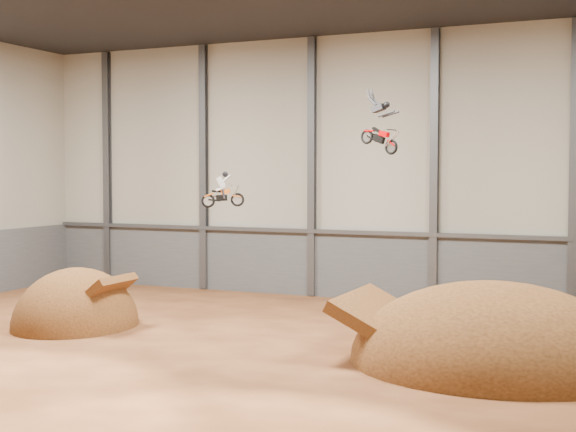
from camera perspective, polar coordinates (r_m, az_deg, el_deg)
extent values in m
plane|color=#552C16|center=(29.12, -3.10, -10.16)|extent=(40.00, 40.00, 0.00)
cube|color=#A7A494|center=(42.30, 6.02, 3.49)|extent=(40.00, 0.10, 14.00)
cube|color=#515459|center=(42.48, 5.94, -3.61)|extent=(39.80, 0.18, 3.50)
cube|color=#47494F|center=(42.17, 5.89, -1.20)|extent=(39.80, 0.35, 0.20)
cube|color=#47494F|center=(49.74, -12.73, 3.36)|extent=(0.40, 0.36, 13.90)
cube|color=#47494F|center=(46.12, -6.02, 3.45)|extent=(0.40, 0.36, 13.90)
cube|color=#47494F|center=(43.23, 1.71, 3.49)|extent=(0.40, 0.36, 13.90)
cube|color=#47494F|center=(41.23, 10.36, 3.47)|extent=(0.40, 0.36, 13.90)
cube|color=#47494F|center=(40.24, 19.66, 3.36)|extent=(0.40, 0.36, 13.90)
ellipsoid|color=#442511|center=(36.37, -14.83, -7.60)|extent=(5.13, 5.92, 5.13)
ellipsoid|color=#442511|center=(29.18, 14.39, -10.22)|extent=(10.08, 8.92, 5.82)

